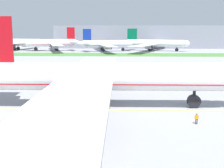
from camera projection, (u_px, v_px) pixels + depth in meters
ground_plane at (86, 110)px, 53.56m from camera, size 600.00×600.00×0.00m
apron_taxi_line at (86, 110)px, 53.63m from camera, size 280.00×0.36×0.01m
grass_median_strip at (112, 55)px, 175.17m from camera, size 320.00×24.00×0.10m
airliner_foreground at (93, 77)px, 54.67m from camera, size 56.38×90.38×16.78m
ground_crew_wingwalker_port at (197, 118)px, 45.30m from camera, size 0.56×0.39×1.69m
ground_crew_wingwalker_starboard at (94, 100)px, 57.09m from camera, size 0.33×0.53×1.57m
service_truck_baggage_loader at (175, 71)px, 92.97m from camera, size 5.60×3.20×2.84m
service_truck_fuel_bowser at (41, 70)px, 95.86m from camera, size 5.51×4.20×2.86m
parked_airliner_far_left at (19, 43)px, 211.19m from camera, size 41.40×64.17×16.36m
parked_airliner_far_centre at (53, 43)px, 205.55m from camera, size 38.30×59.18×16.28m
parked_airliner_far_right at (105, 44)px, 200.34m from camera, size 38.62×60.31×15.14m
parked_airliner_far_outer at (154, 43)px, 206.27m from camera, size 46.46×75.56×15.49m
terminal_building at (139, 37)px, 239.67m from camera, size 135.08×20.00×18.00m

